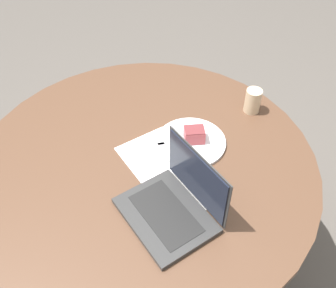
# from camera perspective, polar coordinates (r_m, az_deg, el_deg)

# --- Properties ---
(ground_plane) EXTENTS (12.00, 12.00, 0.00)m
(ground_plane) POSITION_cam_1_polar(r_m,az_deg,el_deg) (2.01, -2.57, -16.08)
(ground_plane) COLOR #4C4742
(dining_table) EXTENTS (1.25, 1.25, 0.71)m
(dining_table) POSITION_cam_1_polar(r_m,az_deg,el_deg) (1.53, -3.25, -5.89)
(dining_table) COLOR #4C3323
(dining_table) RESTS_ON ground_plane
(paper_document) EXTENTS (0.42, 0.23, 0.00)m
(paper_document) POSITION_cam_1_polar(r_m,az_deg,el_deg) (1.39, 0.05, -3.99)
(paper_document) COLOR white
(paper_document) RESTS_ON dining_table
(plate) EXTENTS (0.26, 0.26, 0.01)m
(plate) POSITION_cam_1_polar(r_m,az_deg,el_deg) (1.48, 3.34, 0.29)
(plate) COLOR silver
(plate) RESTS_ON dining_table
(cake_slice) EXTENTS (0.09, 0.09, 0.05)m
(cake_slice) POSITION_cam_1_polar(r_m,az_deg,el_deg) (1.47, 3.83, 1.36)
(cake_slice) COLOR #B74C51
(cake_slice) RESTS_ON plate
(fork) EXTENTS (0.09, 0.16, 0.00)m
(fork) POSITION_cam_1_polar(r_m,az_deg,el_deg) (1.47, 1.00, 0.29)
(fork) COLOR silver
(fork) RESTS_ON plate
(coffee_glass) EXTENTS (0.06, 0.06, 0.10)m
(coffee_glass) POSITION_cam_1_polar(r_m,az_deg,el_deg) (1.63, 12.21, 6.15)
(coffee_glass) COLOR #C6AD89
(coffee_glass) RESTS_ON dining_table
(laptop) EXTENTS (0.30, 0.24, 0.22)m
(laptop) POSITION_cam_1_polar(r_m,az_deg,el_deg) (1.25, 0.82, -8.89)
(laptop) COLOR #2D2D2D
(laptop) RESTS_ON dining_table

